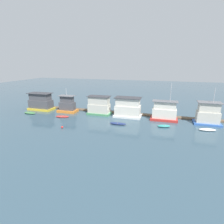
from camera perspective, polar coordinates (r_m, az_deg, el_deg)
name	(u,v)px	position (r m, az deg, el deg)	size (l,w,h in m)	color
ground_plane	(113,116)	(47.13, 0.35, -1.32)	(200.00, 200.00, 0.00)	#385160
dock_walkway	(116,112)	(50.08, 1.39, -0.11)	(59.60, 1.63, 0.30)	brown
houseboat_yellow	(41,102)	(57.23, -22.23, 2.98)	(7.47, 3.82, 5.15)	gold
houseboat_orange	(67,105)	(52.11, -14.37, 2.09)	(5.46, 3.24, 6.87)	orange
houseboat_green	(99,106)	(48.34, -4.24, 2.03)	(6.35, 3.43, 5.11)	#4C9360
houseboat_white	(128,108)	(46.11, 5.17, 1.35)	(7.13, 4.03, 5.21)	white
houseboat_red	(164,112)	(45.12, 16.70, 0.05)	(6.55, 3.22, 9.26)	red
houseboat_blue	(208,114)	(46.16, 28.84, -0.70)	(5.88, 3.67, 8.56)	#3866B7
dinghy_green	(30,113)	(54.34, -25.27, -0.24)	(3.73, 1.55, 0.53)	#47844C
dinghy_red	(62,116)	(47.92, -15.94, -1.42)	(3.82, 1.97, 0.37)	red
dinghy_navy	(118,124)	(40.67, 1.90, -3.79)	(3.94, 1.20, 0.50)	navy
dinghy_teal	(164,126)	(40.76, 16.59, -4.40)	(3.07, 1.82, 0.54)	teal
dinghy_white	(207,130)	(42.29, 28.71, -5.07)	(3.60, 1.88, 0.46)	white
mooring_post_centre	(73,107)	(53.89, -12.69, 1.46)	(0.23, 0.23, 1.75)	brown
mooring_post_far_right	(200,118)	(48.13, 26.70, -1.85)	(0.31, 0.31, 1.37)	brown
mooring_post_near_right	(74,108)	(53.77, -12.44, 1.41)	(0.31, 0.31, 1.69)	brown
buoy_red	(62,127)	(40.02, -15.97, -4.77)	(0.48, 0.48, 0.48)	red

